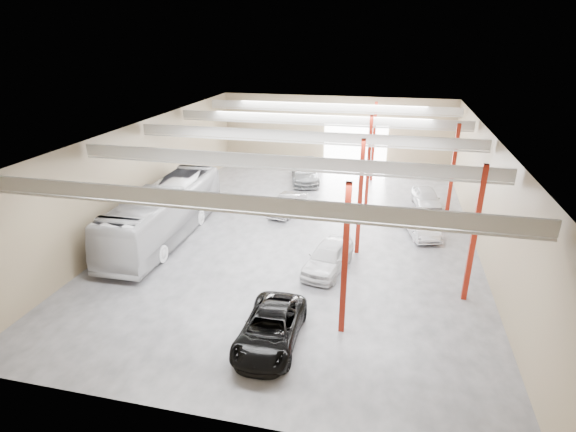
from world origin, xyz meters
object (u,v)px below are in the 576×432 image
at_px(black_sedan, 270,329).
at_px(car_row_a, 328,257).
at_px(car_right_far, 427,198).
at_px(coach_bus, 165,212).
at_px(car_right_near, 420,223).
at_px(car_row_b, 288,204).
at_px(car_row_c, 305,172).

xyz_separation_m(black_sedan, car_row_a, (1.47, 6.99, 0.08)).
bearing_deg(car_row_a, car_right_far, 74.24).
bearing_deg(coach_bus, black_sedan, -44.63).
bearing_deg(car_right_near, black_sedan, -131.80).
bearing_deg(coach_bus, car_row_b, 40.42).
bearing_deg(car_right_far, car_row_b, -169.70).
distance_m(car_right_near, car_right_far, 5.24).
distance_m(car_row_b, car_right_far, 10.66).
bearing_deg(car_row_a, car_right_near, 61.58).
height_order(car_row_b, car_row_c, car_row_c).
xyz_separation_m(car_row_b, car_right_near, (9.39, -1.68, 0.05)).
bearing_deg(car_row_c, car_right_near, -58.73).
height_order(car_row_a, car_right_far, car_row_a).
height_order(car_row_b, car_right_near, car_right_near).
relative_size(car_right_near, car_right_far, 1.02).
height_order(car_row_a, car_right_near, car_row_a).
distance_m(car_row_b, car_row_c, 7.84).
bearing_deg(coach_bus, car_row_c, 63.72).
bearing_deg(car_row_c, coach_bus, -129.29).
relative_size(car_row_b, car_right_far, 0.95).
xyz_separation_m(coach_bus, black_sedan, (9.42, -8.97, -1.02)).
bearing_deg(car_row_b, coach_bus, -126.38).
distance_m(coach_bus, car_row_a, 11.12).
bearing_deg(black_sedan, car_row_a, 77.75).
height_order(car_row_b, car_right_far, car_right_far).
relative_size(car_row_c, car_right_far, 1.31).
xyz_separation_m(coach_bus, car_right_far, (16.80, 9.48, -1.00)).
distance_m(coach_bus, car_row_b, 9.06).
bearing_deg(car_row_c, car_row_b, -102.31).
bearing_deg(car_row_b, car_right_far, 31.42).
bearing_deg(car_right_near, car_row_b, 154.91).
height_order(black_sedan, car_row_b, black_sedan).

